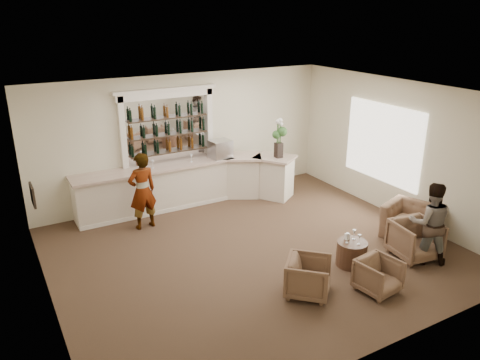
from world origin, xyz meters
name	(u,v)px	position (x,y,z in m)	size (l,w,h in m)	color
ground	(255,252)	(0.00, 0.00, 0.00)	(8.00, 8.00, 0.00)	brown
room_shell	(245,135)	(0.16, 0.71, 2.34)	(8.04, 7.02, 3.32)	beige
bar_counter	(189,184)	(-0.16, 3.00, 0.57)	(5.72, 1.80, 1.14)	silver
back_bar_alcove	(168,127)	(-0.50, 3.41, 2.03)	(2.64, 0.25, 3.00)	white
cocktail_table	(352,253)	(1.40, -1.39, 0.25)	(0.60, 0.60, 0.50)	#44281D
sommelier	(142,191)	(-1.62, 2.27, 0.91)	(0.66, 0.43, 1.81)	gray
guest	(430,223)	(2.81, -2.01, 0.84)	(0.82, 0.64, 1.68)	gray
armchair_left	(308,277)	(0.02, -1.79, 0.35)	(0.75, 0.77, 0.70)	brown
armchair_center	(378,276)	(1.17, -2.34, 0.32)	(0.67, 0.69, 0.63)	brown
armchair_right	(415,240)	(2.73, -1.80, 0.39)	(0.84, 0.87, 0.79)	brown
armchair_far	(412,221)	(3.40, -1.12, 0.37)	(1.14, 0.99, 0.74)	brown
espresso_machine	(220,149)	(0.76, 3.00, 1.37)	(0.53, 0.44, 0.47)	#B5B5BA
flower_vase	(279,136)	(2.09, 2.27, 1.73)	(0.28, 0.28, 1.05)	black
wine_glass_bar_left	(191,158)	(-0.06, 3.03, 1.25)	(0.07, 0.07, 0.21)	white
wine_glass_bar_right	(153,164)	(-1.08, 3.04, 1.25)	(0.07, 0.07, 0.21)	white
wine_glass_tbl_a	(347,238)	(1.28, -1.36, 0.60)	(0.07, 0.07, 0.21)	white
wine_glass_tbl_b	(354,234)	(1.50, -1.31, 0.60)	(0.07, 0.07, 0.21)	white
wine_glass_tbl_c	(359,239)	(1.44, -1.52, 0.60)	(0.07, 0.07, 0.21)	white
napkin_holder	(347,237)	(1.38, -1.25, 0.56)	(0.08, 0.08, 0.12)	white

